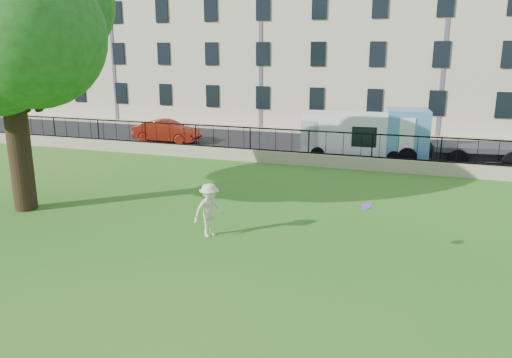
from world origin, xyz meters
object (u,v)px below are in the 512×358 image
at_px(tree, 2,17).
at_px(man, 210,210).
at_px(blue_truck, 451,137).
at_px(frisbee, 366,207).
at_px(white_van, 358,136).
at_px(red_sedan, 167,131).

bearing_deg(tree, man, -2.92).
distance_m(tree, blue_truck, 19.95).
xyz_separation_m(man, blue_truck, (7.11, 13.11, 0.49)).
height_order(frisbee, white_van, white_van).
relative_size(tree, white_van, 1.77).
bearing_deg(white_van, man, -104.39).
relative_size(tree, frisbee, 36.20).
relative_size(frisbee, blue_truck, 0.04).
relative_size(red_sedan, blue_truck, 0.65).
relative_size(man, white_van, 0.30).
xyz_separation_m(tree, blue_truck, (14.46, 12.74, -5.15)).
bearing_deg(tree, red_sedan, 97.04).
distance_m(frisbee, red_sedan, 19.54).
distance_m(frisbee, white_van, 13.16).
bearing_deg(frisbee, man, 176.27).
xyz_separation_m(frisbee, white_van, (-2.00, 13.00, -0.34)).
height_order(man, blue_truck, blue_truck).
bearing_deg(frisbee, white_van, 98.75).
bearing_deg(blue_truck, tree, -146.36).
bearing_deg(white_van, red_sedan, 172.28).
bearing_deg(man, tree, 122.97).
bearing_deg(frisbee, blue_truck, 79.44).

